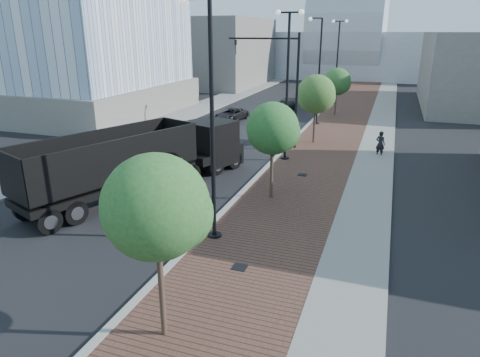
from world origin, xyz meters
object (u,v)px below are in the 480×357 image
(dark_car_mid, at_px, (231,115))
(pedestrian, at_px, (380,144))
(white_sedan, at_px, (168,163))
(dump_truck, at_px, (168,158))

(dark_car_mid, distance_m, pedestrian, 16.16)
(white_sedan, height_order, pedestrian, pedestrian)
(white_sedan, relative_size, pedestrian, 2.96)
(dark_car_mid, height_order, pedestrian, pedestrian)
(dump_truck, distance_m, white_sedan, 1.14)
(dump_truck, distance_m, pedestrian, 14.44)
(white_sedan, distance_m, dark_car_mid, 17.15)
(white_sedan, xyz_separation_m, dark_car_mid, (-2.49, 16.97, -0.28))
(white_sedan, relative_size, dark_car_mid, 1.25)
(dump_truck, xyz_separation_m, pedestrian, (10.86, 9.49, -0.57))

